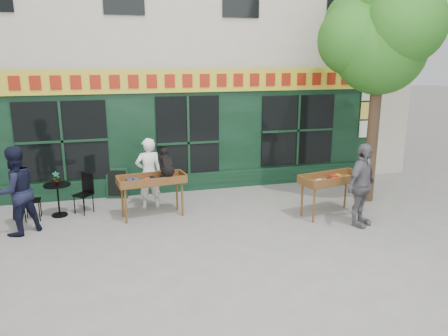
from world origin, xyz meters
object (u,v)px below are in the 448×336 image
Objects in this scene: book_cart_center at (152,182)px; dog at (167,162)px; bistro_table at (58,193)px; man_left at (16,191)px; woman at (149,173)px; book_cart_right at (331,181)px; man_right at (361,185)px.

dog is at bearing -15.22° from book_cart_center.
man_left reaches higher than bistro_table.
man_left is (-2.80, -0.30, 0.11)m from book_cart_center.
woman is at bearing 82.91° from book_cart_center.
man_left is at bearing 179.00° from book_cart_center.
book_cart_center is 4.13m from book_cart_right.
book_cart_right reaches higher than bistro_table.
woman is (0.00, 0.65, 0.04)m from book_cart_center.
woman is 4.93m from man_right.
dog reaches higher than book_cart_center.
dog reaches higher than book_cart_right.
book_cart_center is 0.84× the size of man_left.
book_cart_center and book_cart_right have the same top height.
man_left is (-7.11, 1.44, 0.02)m from man_right.
dog is at bearing 154.10° from book_cart_right.
book_cart_center is 0.65m from woman.
woman is 0.93× the size of man_left.
man_left is at bearing 162.70° from book_cart_right.
man_right is (3.96, -1.69, -0.38)m from dog.
dog is at bearing 109.47° from woman.
man_right is 7.26m from man_left.
man_right is (0.30, -0.75, 0.09)m from book_cart_right.
book_cart_right is (3.66, -0.94, -0.47)m from dog.
man_left is at bearing 137.04° from man_right.
book_cart_right is at bearing 80.28° from man_right.
book_cart_center is 2.82m from man_left.
man_right is at bearing 143.93° from woman.
man_right reaches higher than book_cart_center.
woman is 2.96m from man_left.
dog is (0.35, -0.05, 0.47)m from book_cart_center.
man_left is (-3.15, -0.25, -0.36)m from dog.
bistro_table is (-6.11, 1.59, -0.28)m from book_cart_right.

